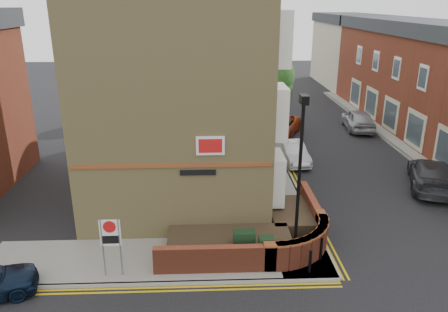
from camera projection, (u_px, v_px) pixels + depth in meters
ground at (255, 283)px, 15.32m from camera, size 120.00×120.00×0.00m
pavement_corner at (159, 260)px, 16.58m from camera, size 13.00×3.00×0.12m
pavement_main at (259, 142)px, 30.44m from camera, size 2.00×32.00×0.12m
pavement_far at (435, 154)px, 28.04m from camera, size 4.00×40.00×0.12m
kerb_side at (155, 284)px, 15.17m from camera, size 13.00×0.15×0.12m
kerb_main_near at (273, 142)px, 30.47m from camera, size 0.15×32.00×0.12m
kerb_main_far at (404, 154)px, 27.96m from camera, size 0.15×40.00×0.12m
yellow_lines_side at (154, 290)px, 14.95m from camera, size 13.00×0.28×0.01m
yellow_lines_main at (277, 142)px, 30.50m from camera, size 0.28×32.00×0.01m
corner_building at (180, 71)px, 20.65m from camera, size 8.95×10.40×13.60m
garden_wall at (249, 245)px, 17.67m from camera, size 6.80×6.00×1.20m
lamppost at (299, 181)px, 15.39m from camera, size 0.25×0.50×6.30m
utility_cabinet_large at (244, 246)px, 16.29m from camera, size 0.80×0.45×1.20m
utility_cabinet_small at (266, 251)px, 16.06m from camera, size 0.55×0.40×1.10m
bollard_near at (310, 261)px, 15.58m from camera, size 0.11×0.11×0.90m
bollard_far at (321, 249)px, 16.36m from camera, size 0.11×0.11×0.90m
zone_sign at (111, 237)px, 15.04m from camera, size 0.72×0.07×2.20m
far_terrace at (437, 81)px, 30.52m from camera, size 5.40×30.40×8.00m
far_terrace_cream at (346, 49)px, 50.28m from camera, size 5.40×12.40×8.00m
tree_near at (265, 80)px, 27.04m from camera, size 3.64×3.65×6.70m
tree_mid at (252, 56)px, 34.40m from camera, size 4.03×4.03×7.42m
tree_far at (243, 49)px, 42.03m from camera, size 3.81×3.81×7.00m
traffic_light_assembly at (252, 81)px, 38.01m from camera, size 0.20×0.16×4.20m
silver_car_near at (293, 152)px, 26.59m from camera, size 1.66×3.90×1.25m
red_car_main at (279, 127)px, 31.67m from camera, size 4.24×5.67×1.43m
grey_car_far at (431, 174)px, 22.91m from camera, size 3.76×5.54×1.49m
silver_car_far at (358, 119)px, 33.32m from camera, size 2.31×4.81×1.58m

